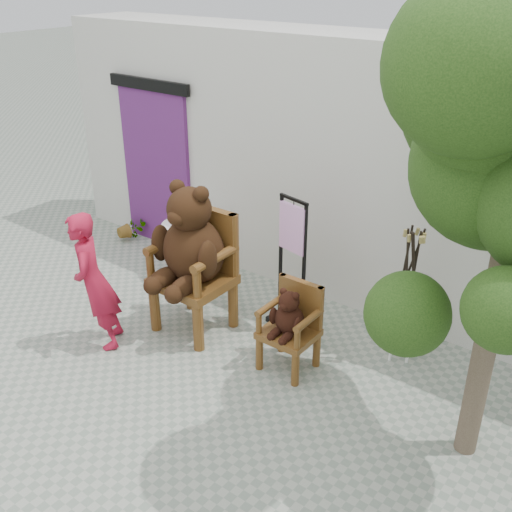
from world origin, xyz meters
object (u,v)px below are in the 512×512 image
Objects in this scene: person at (94,282)px; cafe_table at (186,243)px; tree at (505,138)px; stool_bucket at (405,303)px; chair_small at (291,320)px; chair_big at (192,250)px; display_stand at (291,278)px.

cafe_table is (-0.35, 1.73, -0.30)m from person.
stool_bucket is at bearing 136.15° from tree.
person is 3.14m from stool_bucket.
chair_small is 0.60× the size of person.
chair_big is 2.25m from stool_bucket.
person is 0.98× the size of display_stand.
cafe_table is (-2.18, 0.84, -0.10)m from chair_small.
display_stand reaches higher than stool_bucket.
display_stand is at bearing 95.96° from person.
stool_bucket is at bearing 19.86° from display_stand.
chair_big is 1.31m from chair_small.
chair_small is (1.24, 0.04, -0.41)m from chair_big.
stool_bucket is (1.25, 0.16, 0.06)m from display_stand.
chair_big is 1.14× the size of person.
display_stand reaches higher than cafe_table.
chair_big is at bearing -127.98° from display_stand.
tree reaches higher than stool_bucket.
stool_bucket is (3.00, -0.04, 0.20)m from cafe_table.
tree is at bearing -0.64° from chair_small.
tree reaches higher than cafe_table.
chair_big is 1.38m from cafe_table.
cafe_table is 1.77m from display_stand.
tree is at bearing -43.85° from stool_bucket.
stool_bucket is at bearing 44.44° from chair_small.
person is 1.02× the size of stool_bucket.
person is at bearing -120.22° from display_stand.
display_stand reaches higher than chair_small.
tree is (2.10, -0.66, 2.04)m from display_stand.
person is 2.11× the size of cafe_table.
person is 4.07m from tree.
cafe_table is at bearing 158.89° from chair_small.
cafe_table is 4.51m from tree.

